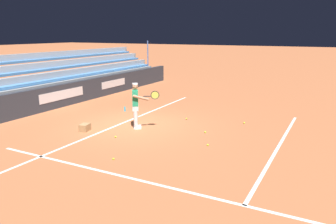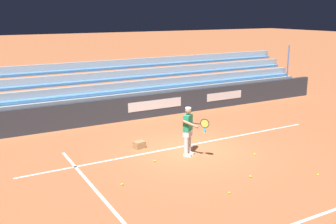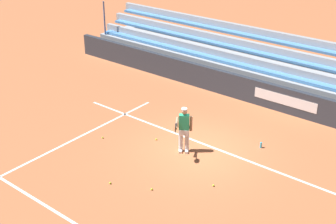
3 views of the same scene
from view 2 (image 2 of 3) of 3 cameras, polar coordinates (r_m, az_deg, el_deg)
ground_plane at (r=14.29m, az=3.36°, el=-5.55°), size 160.00×160.00×0.00m
court_baseline_white at (r=14.68m, az=2.31°, el=-4.97°), size 12.00×0.10×0.01m
court_service_line_white at (r=10.50m, az=20.26°, el=-14.16°), size 8.22×0.10×0.01m
back_wall_sponsor_board at (r=18.24m, az=-4.83°, el=0.64°), size 22.46×0.25×1.10m
bleacher_stand at (r=19.83m, az=-7.07°, el=2.22°), size 21.34×2.40×2.95m
tennis_player at (r=13.50m, az=2.98°, el=-2.74°), size 0.58×1.06×1.71m
ball_box_cardboard at (r=14.46m, az=-4.18°, el=-4.77°), size 0.45×0.38×0.26m
tennis_ball_on_baseline at (r=11.13m, az=8.87°, el=-11.52°), size 0.07×0.07×0.07m
tennis_ball_far_right at (r=13.19m, az=-1.93°, el=-7.11°), size 0.07×0.07×0.07m
tennis_ball_near_player at (r=14.11m, az=12.51°, el=-6.01°), size 0.07×0.07×0.07m
tennis_ball_by_box at (r=11.57m, az=-6.70°, el=-10.39°), size 0.07×0.07×0.07m
tennis_ball_midcourt at (r=12.28m, az=11.87°, el=-9.12°), size 0.07×0.07×0.07m
tennis_ball_stray_back at (r=12.97m, az=20.93°, el=-8.49°), size 0.07×0.07×0.07m
water_bottle at (r=16.38m, az=5.33°, el=-2.56°), size 0.07×0.07×0.22m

